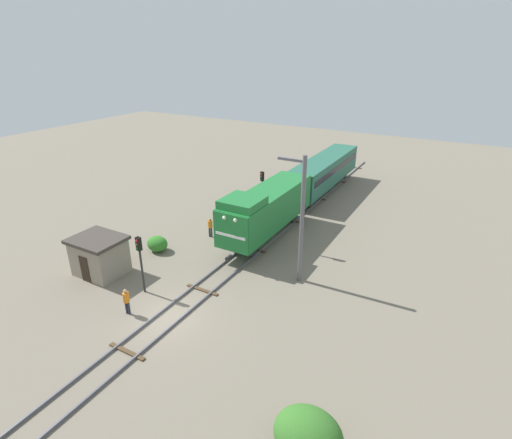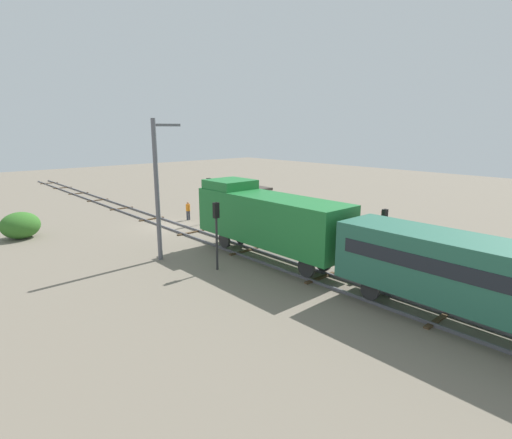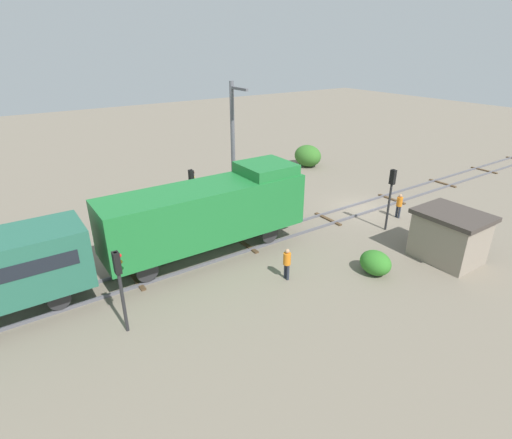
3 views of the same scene
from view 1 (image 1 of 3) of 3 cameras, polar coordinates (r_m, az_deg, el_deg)
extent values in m
plane|color=#756B5B|center=(24.80, -12.33, -13.58)|extent=(118.81, 118.81, 0.00)
cube|color=#595960|center=(25.17, -13.61, -12.87)|extent=(0.10, 79.21, 0.16)
cube|color=#595960|center=(24.36, -11.03, -13.99)|extent=(0.10, 79.21, 0.16)
cube|color=#4C3823|center=(23.04, -17.94, -17.51)|extent=(2.40, 0.24, 0.09)
cube|color=#4C3823|center=(26.81, -7.67, -9.94)|extent=(2.40, 0.24, 0.09)
cube|color=#4C3823|center=(31.52, -0.51, -4.23)|extent=(2.40, 0.24, 0.09)
cube|color=#4C3823|center=(36.82, 4.62, -0.04)|extent=(2.40, 0.24, 0.09)
cube|color=#4C3823|center=(42.49, 8.41, 3.08)|extent=(2.40, 0.24, 0.09)
cube|color=#4C3823|center=(48.39, 11.31, 5.44)|extent=(2.40, 0.24, 0.09)
cube|color=#4C3823|center=(54.46, 13.59, 7.27)|extent=(2.40, 0.24, 0.09)
cube|color=#1E7233|center=(32.38, 1.67, 1.74)|extent=(2.90, 11.00, 2.90)
cube|color=#1E7233|center=(28.59, -1.96, 2.46)|extent=(2.75, 2.80, 0.60)
cube|color=#1E7233|center=(28.00, -3.66, -1.95)|extent=(2.84, 0.10, 2.84)
cube|color=white|center=(28.06, -3.69, -2.35)|extent=(2.46, 0.06, 0.20)
sphere|color=white|center=(27.74, -4.55, 0.26)|extent=(0.28, 0.28, 0.28)
sphere|color=white|center=(27.28, -2.98, -0.11)|extent=(0.28, 0.28, 0.28)
cylinder|color=#262628|center=(28.63, -3.89, -5.52)|extent=(0.36, 0.50, 0.36)
cylinder|color=#262628|center=(30.63, -2.82, -3.74)|extent=(0.18, 1.10, 1.10)
cylinder|color=#262628|center=(29.97, -0.48, -4.37)|extent=(0.18, 1.10, 1.10)
cylinder|color=#262628|center=(36.50, 3.35, 0.92)|extent=(0.18, 1.10, 1.10)
cylinder|color=#262628|center=(35.95, 5.41, 0.48)|extent=(0.18, 1.10, 1.10)
cube|color=#26604C|center=(43.86, 9.76, 6.99)|extent=(2.80, 14.00, 2.70)
cube|color=black|center=(43.76, 9.79, 7.43)|extent=(2.84, 12.88, 0.64)
cylinder|color=#262628|center=(39.91, 5.90, 2.75)|extent=(0.16, 0.96, 0.96)
cylinder|color=#262628|center=(39.40, 7.82, 2.37)|extent=(0.16, 0.96, 0.96)
cylinder|color=#262628|center=(49.51, 11.03, 6.59)|extent=(0.16, 0.96, 0.96)
cylinder|color=#262628|center=(49.10, 12.62, 6.32)|extent=(0.16, 0.96, 0.96)
cylinder|color=#262628|center=(26.47, -16.04, -6.30)|extent=(0.14, 0.14, 3.96)
cube|color=black|center=(25.76, -16.42, -3.35)|extent=(0.32, 0.24, 0.90)
sphere|color=red|center=(25.56, -16.71, -2.93)|extent=(0.16, 0.16, 0.16)
sphere|color=#3C3306|center=(25.68, -16.63, -3.49)|extent=(0.16, 0.16, 0.16)
sphere|color=black|center=(25.81, -16.56, -4.04)|extent=(0.16, 0.16, 0.16)
cylinder|color=#262628|center=(30.61, 6.52, -1.18)|extent=(0.14, 0.14, 4.02)
cube|color=black|center=(30.00, 6.66, 1.53)|extent=(0.32, 0.24, 0.90)
sphere|color=#390606|center=(29.78, 6.57, 1.93)|extent=(0.16, 0.16, 0.16)
sphere|color=yellow|center=(29.88, 6.55, 1.43)|extent=(0.16, 0.16, 0.16)
sphere|color=black|center=(29.99, 6.52, 0.93)|extent=(0.16, 0.16, 0.16)
cylinder|color=#262628|center=(38.97, 0.88, 4.24)|extent=(0.14, 0.14, 3.68)
cube|color=black|center=(38.53, 0.89, 6.19)|extent=(0.32, 0.24, 0.90)
sphere|color=red|center=(38.33, 0.79, 6.52)|extent=(0.16, 0.16, 0.16)
sphere|color=#3C3306|center=(38.41, 0.79, 6.12)|extent=(0.16, 0.16, 0.16)
sphere|color=black|center=(38.50, 0.79, 5.72)|extent=(0.16, 0.16, 0.16)
cylinder|color=#262B38|center=(25.59, -18.02, -11.82)|extent=(0.15, 0.15, 0.85)
cylinder|color=#262B38|center=(25.46, -17.70, -11.97)|extent=(0.15, 0.15, 0.85)
cylinder|color=orange|center=(25.12, -18.07, -10.52)|extent=(0.38, 0.38, 0.62)
sphere|color=tan|center=(24.90, -18.19, -9.71)|extent=(0.23, 0.23, 0.23)
cylinder|color=#262B38|center=(33.67, -6.65, -1.77)|extent=(0.15, 0.15, 0.85)
cylinder|color=#262B38|center=(33.57, -6.37, -1.84)|extent=(0.15, 0.15, 0.85)
cylinder|color=orange|center=(33.31, -6.57, -0.66)|extent=(0.38, 0.38, 0.62)
sphere|color=tan|center=(33.14, -6.60, 0.01)|extent=(0.23, 0.23, 0.23)
cylinder|color=#595960|center=(25.80, 6.57, -0.32)|extent=(0.28, 0.28, 8.74)
cube|color=#595960|center=(24.82, 5.07, 8.50)|extent=(1.80, 0.16, 0.16)
cube|color=gray|center=(29.91, -21.40, -5.04)|extent=(3.20, 2.60, 2.50)
cube|color=#3F3833|center=(29.32, -21.79, -2.68)|extent=(3.50, 2.90, 0.24)
cube|color=#2D2319|center=(29.37, -23.26, -6.57)|extent=(0.80, 0.06, 1.90)
ellipsoid|color=#336C26|center=(17.56, 7.45, -28.24)|extent=(2.78, 2.28, 2.02)
ellipsoid|color=#307626|center=(32.00, -13.92, -3.38)|extent=(1.70, 1.39, 1.23)
camera|label=2|loc=(44.54, 33.09, 11.32)|focal=28.00mm
camera|label=3|loc=(47.50, -12.90, 18.48)|focal=28.00mm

